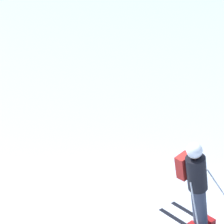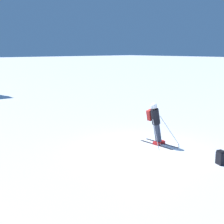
# 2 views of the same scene
# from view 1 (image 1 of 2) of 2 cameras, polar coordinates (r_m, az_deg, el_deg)

# --- Properties ---
(skier) EXTENTS (1.29, 1.76, 1.86)m
(skier) POSITION_cam_1_polar(r_m,az_deg,el_deg) (6.75, 12.70, -10.41)
(skier) COLOR black
(skier) RESTS_ON ground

